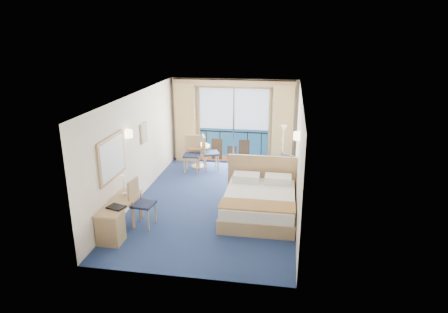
% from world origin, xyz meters
% --- Properties ---
extents(floor, '(6.50, 6.50, 0.00)m').
position_xyz_m(floor, '(0.00, 0.00, 0.00)').
color(floor, navy).
rests_on(floor, ground).
extents(room_walls, '(4.04, 6.54, 2.72)m').
position_xyz_m(room_walls, '(0.00, 0.00, 1.78)').
color(room_walls, white).
rests_on(room_walls, ground).
extents(balcony_door, '(2.36, 0.03, 2.52)m').
position_xyz_m(balcony_door, '(-0.01, 3.22, 1.14)').
color(balcony_door, navy).
rests_on(balcony_door, room_walls).
extents(curtain_left, '(0.65, 0.22, 2.55)m').
position_xyz_m(curtain_left, '(-1.55, 3.07, 1.28)').
color(curtain_left, '#D1BA73').
rests_on(curtain_left, room_walls).
extents(curtain_right, '(0.65, 0.22, 2.55)m').
position_xyz_m(curtain_right, '(1.55, 3.07, 1.28)').
color(curtain_right, '#D1BA73').
rests_on(curtain_right, room_walls).
extents(pelmet, '(3.80, 0.25, 0.18)m').
position_xyz_m(pelmet, '(0.00, 3.10, 2.58)').
color(pelmet, tan).
rests_on(pelmet, room_walls).
extents(mirror, '(0.05, 1.25, 0.95)m').
position_xyz_m(mirror, '(-1.97, -1.50, 1.55)').
color(mirror, tan).
rests_on(mirror, room_walls).
extents(wall_print, '(0.04, 0.42, 0.52)m').
position_xyz_m(wall_print, '(-1.97, 0.45, 1.60)').
color(wall_print, tan).
rests_on(wall_print, room_walls).
extents(sconce_left, '(0.18, 0.18, 0.18)m').
position_xyz_m(sconce_left, '(-1.94, -0.60, 1.85)').
color(sconce_left, '#FFE3B2').
rests_on(sconce_left, room_walls).
extents(sconce_right, '(0.18, 0.18, 0.18)m').
position_xyz_m(sconce_right, '(1.94, -0.15, 1.85)').
color(sconce_right, '#FFE3B2').
rests_on(sconce_right, room_walls).
extents(bed, '(1.81, 2.15, 1.14)m').
position_xyz_m(bed, '(1.15, -0.55, 0.32)').
color(bed, tan).
rests_on(bed, ground).
extents(nightstand, '(0.45, 0.43, 0.59)m').
position_xyz_m(nightstand, '(1.75, 0.72, 0.30)').
color(nightstand, '#9B8252').
rests_on(nightstand, ground).
extents(phone, '(0.20, 0.17, 0.08)m').
position_xyz_m(phone, '(1.79, 0.72, 0.63)').
color(phone, silver).
rests_on(phone, nightstand).
extents(armchair, '(1.05, 1.04, 0.68)m').
position_xyz_m(armchair, '(1.61, 1.87, 0.34)').
color(armchair, '#424550').
rests_on(armchair, ground).
extents(floor_lamp, '(0.20, 0.20, 1.46)m').
position_xyz_m(floor_lamp, '(1.60, 2.46, 1.11)').
color(floor_lamp, silver).
rests_on(floor_lamp, ground).
extents(desk, '(0.50, 1.45, 0.68)m').
position_xyz_m(desk, '(-1.74, -2.22, 0.38)').
color(desk, tan).
rests_on(desk, ground).
extents(desk_chair, '(0.51, 0.50, 1.07)m').
position_xyz_m(desk_chair, '(-1.43, -1.51, 0.61)').
color(desk_chair, '#20294B').
rests_on(desk_chair, ground).
extents(folder, '(0.40, 0.34, 0.03)m').
position_xyz_m(folder, '(-1.69, -2.10, 0.70)').
color(folder, black).
rests_on(folder, desk).
extents(desk_lamp, '(0.12, 0.12, 0.44)m').
position_xyz_m(desk_lamp, '(-1.79, -1.44, 1.01)').
color(desk_lamp, silver).
rests_on(desk_lamp, desk).
extents(round_table, '(0.78, 0.78, 0.70)m').
position_xyz_m(round_table, '(-1.03, 2.51, 0.53)').
color(round_table, tan).
rests_on(round_table, ground).
extents(table_chair_a, '(0.61, 0.60, 1.08)m').
position_xyz_m(table_chair_a, '(-0.67, 2.33, 0.61)').
color(table_chair_a, '#20294B').
rests_on(table_chair_a, ground).
extents(table_chair_b, '(0.49, 0.50, 1.10)m').
position_xyz_m(table_chair_b, '(-1.12, 2.15, 0.62)').
color(table_chair_b, '#20294B').
rests_on(table_chair_b, ground).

